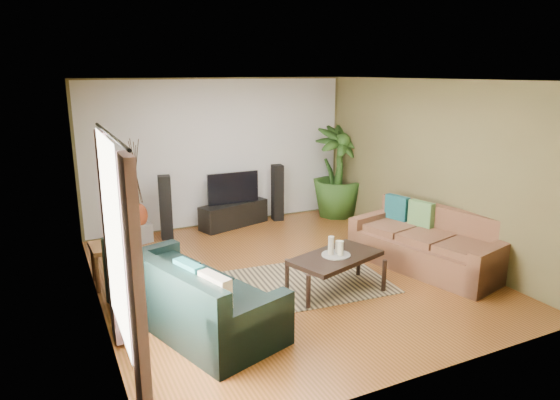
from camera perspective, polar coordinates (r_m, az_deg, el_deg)
floor at (r=7.19m, az=0.70°, el=-8.50°), size 5.50×5.50×0.00m
ceiling at (r=6.62m, az=0.77°, el=13.57°), size 5.50×5.50×0.00m
wall_back at (r=9.27m, az=-6.89°, el=5.35°), size 5.00×0.00×5.00m
wall_front at (r=4.57m, az=16.35°, el=-4.70°), size 5.00×0.00×5.00m
wall_left at (r=6.11m, az=-20.74°, el=-0.25°), size 0.00×5.50×5.50m
wall_right at (r=8.18m, az=16.64°, el=3.63°), size 0.00×5.50×5.50m
backwall_panel at (r=9.27m, az=-6.87°, el=5.34°), size 4.90×0.00×4.90m
window_pane at (r=4.57m, az=-18.57°, el=-4.22°), size 0.00×1.80×1.80m
curtain_near at (r=3.97m, az=-16.07°, el=-10.77°), size 0.08×0.35×2.20m
curtain_far at (r=5.36m, az=-18.91°, el=-4.32°), size 0.08×0.35×2.20m
curtain_rod at (r=4.38m, az=-18.87°, el=7.09°), size 0.03×1.90×0.03m
sofa_left at (r=5.85m, az=-10.12°, el=-9.78°), size 1.67×2.52×0.85m
sofa_right at (r=7.61m, az=16.43°, el=-4.37°), size 1.49×2.37×0.85m
area_rug at (r=6.93m, az=2.94°, el=-9.37°), size 2.29×1.71×0.01m
coffee_table at (r=6.63m, az=6.35°, el=-8.31°), size 1.35×1.00×0.49m
candle_tray at (r=6.53m, az=6.41°, el=-6.25°), size 0.37×0.37×0.02m
candle_tall at (r=6.48m, az=5.85°, el=-5.18°), size 0.08×0.08×0.24m
candle_mid at (r=6.49m, az=6.93°, el=-5.46°), size 0.08×0.08×0.19m
candle_short at (r=6.59m, az=6.68°, el=-5.29°), size 0.08×0.08×0.15m
tv_stand at (r=9.34m, az=-5.31°, el=-1.65°), size 1.39×0.76×0.44m
television at (r=9.21m, az=-5.39°, el=1.40°), size 0.97×0.05×0.58m
speaker_left at (r=8.73m, az=-12.94°, el=-0.84°), size 0.23×0.25×1.11m
speaker_right at (r=9.60m, az=-0.29°, el=0.85°), size 0.22×0.24×1.08m
potted_plant at (r=9.89m, az=6.57°, el=3.21°), size 1.02×1.02×1.78m
plant_pot at (r=10.06m, az=6.45°, el=-1.05°), size 0.33×0.33×0.26m
pedestal at (r=8.78m, az=-15.70°, el=-3.62°), size 0.40×0.40×0.32m
vase at (r=8.69m, az=-15.83°, el=-1.70°), size 0.29×0.29×0.41m
side_table at (r=7.17m, az=-18.57°, el=-6.93°), size 0.56×0.56×0.56m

